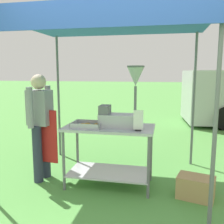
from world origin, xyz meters
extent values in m
plane|color=#519342|center=(0.00, 6.00, 0.00)|extent=(70.00, 70.00, 0.00)
cylinder|color=slate|center=(0.99, 0.23, 1.15)|extent=(0.04, 0.04, 2.30)
cylinder|color=slate|center=(-1.52, 2.21, 1.15)|extent=(0.04, 0.04, 2.30)
cylinder|color=slate|center=(0.99, 2.21, 1.15)|extent=(0.04, 0.04, 2.30)
cube|color=blue|center=(-0.26, 1.22, 2.33)|extent=(2.71, 2.18, 0.05)
cube|color=blue|center=(-0.26, 0.14, 2.19)|extent=(2.71, 0.02, 0.24)
cube|color=#B7B7BC|center=(-0.26, 1.07, 0.86)|extent=(1.27, 0.67, 0.04)
cube|color=#B7B7BC|center=(-0.26, 1.07, 0.20)|extent=(1.17, 0.62, 0.02)
cylinder|color=slate|center=(-0.85, 0.79, 0.42)|extent=(0.04, 0.04, 0.84)
cylinder|color=slate|center=(0.32, 0.79, 0.42)|extent=(0.04, 0.04, 0.84)
cylinder|color=slate|center=(-0.85, 1.36, 0.42)|extent=(0.04, 0.04, 0.84)
cylinder|color=slate|center=(0.32, 1.36, 0.42)|extent=(0.04, 0.04, 0.84)
cube|color=#B7B7BC|center=(-0.56, 0.99, 0.88)|extent=(0.41, 0.33, 0.01)
cube|color=#B7B7BC|center=(-0.56, 0.83, 0.92)|extent=(0.41, 0.01, 0.06)
cube|color=#B7B7BC|center=(-0.56, 1.15, 0.92)|extent=(0.41, 0.01, 0.06)
cube|color=#B7B7BC|center=(-0.76, 0.99, 0.92)|extent=(0.01, 0.33, 0.06)
cube|color=#B7B7BC|center=(-0.36, 0.99, 0.92)|extent=(0.01, 0.33, 0.06)
torus|color=gold|center=(-0.55, 0.94, 0.90)|extent=(0.11, 0.11, 0.02)
torus|color=gold|center=(-0.47, 1.01, 0.90)|extent=(0.10, 0.10, 0.02)
torus|color=gold|center=(-0.64, 1.03, 0.90)|extent=(0.08, 0.08, 0.02)
torus|color=gold|center=(-0.54, 1.02, 0.90)|extent=(0.08, 0.08, 0.02)
torus|color=gold|center=(-0.44, 1.08, 0.90)|extent=(0.08, 0.08, 0.02)
torus|color=gold|center=(-0.72, 0.89, 0.90)|extent=(0.08, 0.08, 0.02)
torus|color=gold|center=(-0.40, 0.95, 0.90)|extent=(0.08, 0.08, 0.02)
torus|color=gold|center=(-0.66, 0.91, 0.90)|extent=(0.10, 0.10, 0.02)
torus|color=gold|center=(-0.45, 0.89, 0.90)|extent=(0.08, 0.08, 0.02)
torus|color=gold|center=(-0.59, 1.08, 0.90)|extent=(0.09, 0.09, 0.02)
torus|color=gold|center=(-0.61, 0.98, 0.90)|extent=(0.11, 0.11, 0.02)
cube|color=#B7B7BC|center=(-0.12, 1.08, 0.97)|extent=(0.56, 0.28, 0.18)
cube|color=slate|center=(-0.33, 1.08, 1.12)|extent=(0.14, 0.22, 0.12)
cylinder|color=slate|center=(0.10, 1.08, 1.25)|extent=(0.04, 0.04, 0.39)
cone|color=#B7B7BC|center=(0.10, 1.08, 1.58)|extent=(0.22, 0.22, 0.25)
cylinder|color=slate|center=(0.10, 1.08, 1.72)|extent=(0.23, 0.23, 0.02)
cube|color=black|center=(0.17, 0.89, 0.89)|extent=(0.08, 0.05, 0.02)
cube|color=white|center=(0.17, 0.89, 1.02)|extent=(0.13, 0.01, 0.26)
cylinder|color=#2D3347|center=(-1.31, 1.16, 0.43)|extent=(0.14, 0.14, 0.86)
cylinder|color=#2D3347|center=(-1.34, 0.97, 0.43)|extent=(0.14, 0.14, 0.86)
cube|color=gray|center=(-1.32, 1.06, 1.12)|extent=(0.37, 0.27, 0.52)
cube|color=red|center=(-1.20, 1.05, 0.69)|extent=(0.32, 0.07, 0.80)
cylinder|color=gray|center=(-1.29, 1.28, 1.15)|extent=(0.10, 0.10, 0.58)
cylinder|color=gray|center=(-1.35, 0.85, 1.15)|extent=(0.10, 0.10, 0.58)
sphere|color=beige|center=(-1.32, 1.06, 1.50)|extent=(0.22, 0.22, 0.22)
cube|color=tan|center=(0.93, 0.92, 0.15)|extent=(0.53, 0.41, 0.29)
cube|color=#1E2833|center=(1.73, 6.13, 1.29)|extent=(0.25, 1.62, 0.70)
cylinder|color=black|center=(2.06, 7.09, 0.34)|extent=(0.70, 0.30, 0.68)
camera|label=1|loc=(0.49, -2.36, 1.64)|focal=40.58mm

